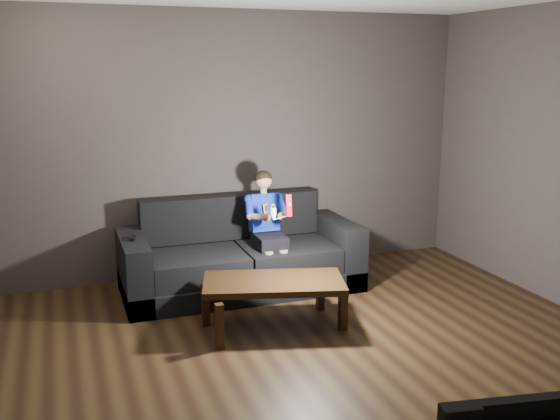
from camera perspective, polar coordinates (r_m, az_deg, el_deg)
name	(u,v)px	position (r m, az deg, el deg)	size (l,w,h in m)	color
floor	(333,373)	(4.62, 4.90, -14.66)	(5.00, 5.00, 0.00)	black
back_wall	(235,145)	(6.49, -4.10, 5.99)	(5.00, 0.04, 2.70)	#403937
sofa	(240,260)	(6.13, -3.69, -4.63)	(2.27, 0.98, 0.88)	black
child	(267,218)	(6.02, -1.21, -0.76)	(0.41, 0.51, 1.02)	black
wii_remote_red	(289,205)	(5.64, 0.81, 0.42)	(0.06, 0.08, 0.20)	red
nunchuk_white	(273,212)	(5.61, -0.62, -0.14)	(0.07, 0.09, 0.15)	white
wii_remote_black	(133,238)	(5.76, -13.31, -2.51)	(0.07, 0.15, 0.03)	black
coffee_table	(274,286)	(5.19, -0.59, -7.00)	(1.27, 0.86, 0.42)	black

